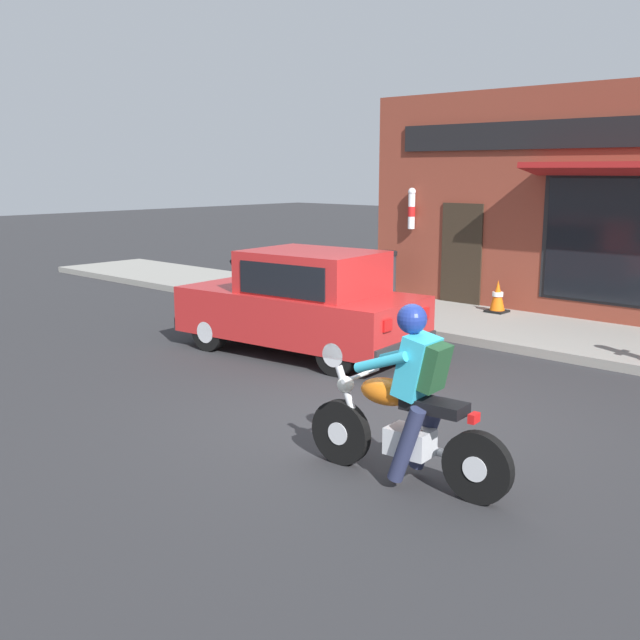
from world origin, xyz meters
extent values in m
plane|color=#2B2B2D|center=(0.00, 0.00, 0.00)|extent=(80.00, 80.00, 0.00)
cube|color=gray|center=(5.11, 3.00, 0.07)|extent=(2.60, 22.00, 0.14)
cube|color=brown|center=(6.66, 0.34, 2.10)|extent=(0.50, 9.32, 4.20)
cube|color=#2D2319|center=(6.39, 2.91, 1.05)|extent=(0.04, 0.90, 2.10)
cube|color=black|center=(6.38, 0.34, 3.35)|extent=(0.06, 7.92, 0.50)
cylinder|color=white|center=(6.31, 4.07, 1.90)|extent=(0.14, 0.14, 0.70)
cylinder|color=red|center=(6.31, 4.07, 1.90)|extent=(0.15, 0.15, 0.20)
sphere|color=silver|center=(6.31, 4.07, 2.30)|extent=(0.16, 0.16, 0.16)
cylinder|color=black|center=(-1.24, -0.57, 0.31)|extent=(0.15, 0.63, 0.62)
cylinder|color=silver|center=(-1.24, -0.57, 0.31)|extent=(0.14, 0.23, 0.22)
cylinder|color=black|center=(-1.11, -1.96, 0.31)|extent=(0.15, 0.63, 0.62)
cylinder|color=silver|center=(-1.11, -1.96, 0.31)|extent=(0.14, 0.23, 0.22)
cube|color=silver|center=(-1.17, -1.31, 0.39)|extent=(0.31, 0.42, 0.24)
ellipsoid|color=orange|center=(-1.19, -1.07, 0.80)|extent=(0.34, 0.54, 0.24)
cube|color=black|center=(-1.15, -1.54, 0.76)|extent=(0.31, 0.58, 0.10)
cylinder|color=silver|center=(-1.23, -0.67, 0.62)|extent=(0.10, 0.33, 0.68)
cylinder|color=silver|center=(-1.22, -0.79, 0.91)|extent=(0.56, 0.09, 0.04)
sphere|color=silver|center=(-1.23, -0.62, 0.79)|extent=(0.16, 0.16, 0.16)
cylinder|color=silver|center=(-0.98, -1.70, 0.29)|extent=(0.13, 0.55, 0.08)
cube|color=red|center=(-1.12, -1.91, 0.73)|extent=(0.12, 0.07, 0.08)
cylinder|color=#282D4C|center=(-1.34, -1.40, 0.43)|extent=(0.17, 0.36, 0.71)
cylinder|color=#282D4C|center=(-0.99, -1.37, 0.43)|extent=(0.17, 0.36, 0.71)
cube|color=#33B2D1|center=(-1.17, -1.36, 1.08)|extent=(0.37, 0.36, 0.57)
cylinder|color=#33B2D1|center=(-1.39, -1.14, 1.12)|extent=(0.14, 0.53, 0.26)
cylinder|color=#33B2D1|center=(-0.99, -1.11, 1.12)|extent=(0.14, 0.53, 0.26)
sphere|color=navy|center=(-1.17, -1.30, 1.49)|extent=(0.26, 0.26, 0.26)
cube|color=#1E4728|center=(-1.15, -1.52, 1.10)|extent=(0.30, 0.26, 0.42)
cylinder|color=black|center=(0.82, 3.89, 0.30)|extent=(0.24, 0.62, 0.60)
cylinder|color=silver|center=(0.82, 3.89, 0.30)|extent=(0.23, 0.35, 0.33)
cylinder|color=black|center=(2.25, 4.04, 0.30)|extent=(0.24, 0.62, 0.60)
cylinder|color=silver|center=(2.25, 4.04, 0.30)|extent=(0.23, 0.35, 0.33)
cylinder|color=black|center=(1.06, 1.50, 0.30)|extent=(0.24, 0.62, 0.60)
cylinder|color=silver|center=(1.06, 1.50, 0.30)|extent=(0.23, 0.35, 0.33)
cylinder|color=black|center=(2.50, 1.65, 0.30)|extent=(0.24, 0.62, 0.60)
cylinder|color=silver|center=(2.50, 1.65, 0.30)|extent=(0.23, 0.35, 0.33)
cube|color=red|center=(1.66, 2.77, 0.60)|extent=(2.01, 3.85, 0.70)
cube|color=red|center=(1.68, 2.52, 1.24)|extent=(1.63, 2.04, 0.66)
cube|color=black|center=(1.59, 3.39, 1.19)|extent=(1.35, 0.48, 0.51)
cube|color=black|center=(0.96, 2.45, 1.22)|extent=(0.19, 1.52, 0.46)
cube|color=black|center=(2.40, 2.60, 1.22)|extent=(0.19, 1.52, 0.46)
cube|color=silver|center=(0.96, 4.57, 0.72)|extent=(0.24, 0.06, 0.14)
cube|color=red|center=(1.34, 0.87, 0.74)|extent=(0.20, 0.06, 0.16)
cube|color=silver|center=(1.97, 4.67, 0.72)|extent=(0.24, 0.06, 0.14)
cube|color=red|center=(2.35, 0.97, 0.74)|extent=(0.20, 0.06, 0.16)
cube|color=#28282B|center=(1.47, 4.59, 0.35)|extent=(1.61, 0.28, 0.20)
cube|color=#28282B|center=(1.84, 0.95, 0.35)|extent=(1.61, 0.28, 0.20)
cube|color=black|center=(5.98, 1.84, 0.16)|extent=(0.36, 0.36, 0.04)
cone|color=orange|center=(5.98, 1.84, 0.46)|extent=(0.28, 0.28, 0.56)
cylinder|color=white|center=(5.98, 1.84, 0.48)|extent=(0.20, 0.20, 0.08)
cylinder|color=#2D2D33|center=(5.70, 4.31, 0.59)|extent=(0.52, 0.52, 0.90)
cylinder|color=black|center=(5.70, 4.31, 1.08)|extent=(0.56, 0.56, 0.08)
camera|label=1|loc=(-6.31, -4.94, 2.74)|focal=42.00mm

